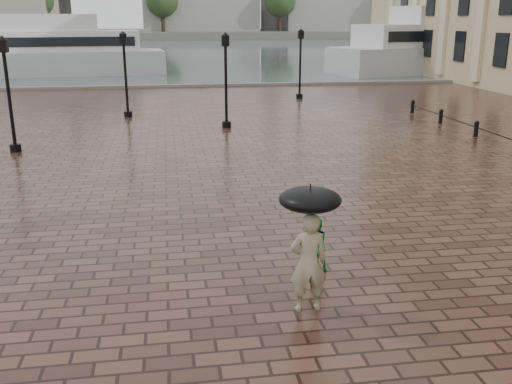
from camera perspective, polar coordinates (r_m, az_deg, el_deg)
ground at (r=14.71m, az=-8.90°, el=-3.76°), size 300.00×300.00×0.00m
harbour_water at (r=105.90m, az=-9.18°, el=13.94°), size 240.00×240.00×0.00m
quay_edge at (r=46.07m, az=-9.12°, el=10.31°), size 80.00×0.60×0.30m
far_shore at (r=173.83m, az=-9.21°, el=15.36°), size 300.00×60.00×2.00m
distant_skyline at (r=170.72m, az=7.90°, el=18.23°), size 102.50×22.00×33.00m
far_trees at (r=151.84m, az=-9.36°, el=18.33°), size 188.00×8.00×13.50m
street_lamps at (r=31.55m, az=-12.23°, el=11.43°), size 21.44×14.44×4.40m
adult_pedestrian at (r=10.37m, az=5.25°, el=-7.03°), size 0.70×0.46×1.89m
child_pedestrian at (r=12.09m, az=5.91°, el=-5.30°), size 0.67×0.58×1.18m
ferry_near at (r=58.71m, az=-20.95°, el=13.06°), size 23.67×8.15×7.61m
ferry_far at (r=62.97m, az=19.18°, el=13.71°), size 27.11×12.61×8.65m
umbrella at (r=9.95m, az=5.43°, el=-0.76°), size 1.10×1.10×1.20m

